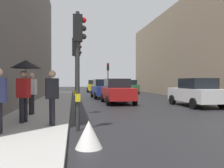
{
  "coord_description": "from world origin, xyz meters",
  "views": [
    {
      "loc": [
        -5.12,
        -7.3,
        1.57
      ],
      "look_at": [
        -2.56,
        7.83,
        1.39
      ],
      "focal_mm": 36.72,
      "sensor_mm": 36.0,
      "label": 1
    }
  ],
  "objects_px": {
    "car_blue_van": "(103,89)",
    "car_green_estate": "(129,87)",
    "pedestrian_in_dark_coat": "(52,95)",
    "pedestrian_with_black_backpack": "(30,91)",
    "car_red_sedan": "(117,91)",
    "car_dark_suv": "(121,86)",
    "traffic_light_near_right": "(77,60)",
    "traffic_light_far_median": "(108,72)",
    "car_yellow_taxi": "(94,86)",
    "warning_sign_triangle": "(89,134)",
    "traffic_light_near_left": "(78,49)",
    "pedestrian_with_umbrella": "(25,73)",
    "car_white_compact": "(196,92)"
  },
  "relations": [
    {
      "from": "car_white_compact",
      "to": "traffic_light_far_median",
      "type": "bearing_deg",
      "value": 102.91
    },
    {
      "from": "car_blue_van",
      "to": "car_green_estate",
      "type": "distance_m",
      "value": 8.9
    },
    {
      "from": "pedestrian_in_dark_coat",
      "to": "traffic_light_near_right",
      "type": "bearing_deg",
      "value": 75.18
    },
    {
      "from": "car_white_compact",
      "to": "warning_sign_triangle",
      "type": "relative_size",
      "value": 6.51
    },
    {
      "from": "car_yellow_taxi",
      "to": "pedestrian_with_umbrella",
      "type": "xyz_separation_m",
      "value": [
        -4.6,
        -25.58,
        0.96
      ]
    },
    {
      "from": "traffic_light_far_median",
      "to": "car_green_estate",
      "type": "xyz_separation_m",
      "value": [
        2.92,
        1.26,
        -1.79
      ]
    },
    {
      "from": "traffic_light_near_right",
      "to": "car_red_sedan",
      "type": "xyz_separation_m",
      "value": [
        2.94,
        5.29,
        -1.66
      ]
    },
    {
      "from": "traffic_light_near_right",
      "to": "car_dark_suv",
      "type": "relative_size",
      "value": 0.87
    },
    {
      "from": "traffic_light_far_median",
      "to": "car_dark_suv",
      "type": "bearing_deg",
      "value": 67.68
    },
    {
      "from": "traffic_light_near_left",
      "to": "warning_sign_triangle",
      "type": "xyz_separation_m",
      "value": [
        0.19,
        -1.96,
        -2.28
      ]
    },
    {
      "from": "traffic_light_near_right",
      "to": "car_dark_suv",
      "type": "distance_m",
      "value": 26.54
    },
    {
      "from": "pedestrian_with_black_backpack",
      "to": "car_yellow_taxi",
      "type": "bearing_deg",
      "value": 78.53
    },
    {
      "from": "traffic_light_far_median",
      "to": "pedestrian_with_black_backpack",
      "type": "bearing_deg",
      "value": -108.81
    },
    {
      "from": "car_yellow_taxi",
      "to": "car_green_estate",
      "type": "relative_size",
      "value": 1.01
    },
    {
      "from": "traffic_light_near_right",
      "to": "car_yellow_taxi",
      "type": "xyz_separation_m",
      "value": [
        2.82,
        23.03,
        -1.66
      ]
    },
    {
      "from": "car_yellow_taxi",
      "to": "pedestrian_with_black_backpack",
      "type": "relative_size",
      "value": 2.41
    },
    {
      "from": "car_white_compact",
      "to": "car_dark_suv",
      "type": "bearing_deg",
      "value": 89.84
    },
    {
      "from": "traffic_light_near_right",
      "to": "car_red_sedan",
      "type": "height_order",
      "value": "traffic_light_near_right"
    },
    {
      "from": "traffic_light_near_left",
      "to": "pedestrian_with_black_backpack",
      "type": "height_order",
      "value": "traffic_light_near_left"
    },
    {
      "from": "traffic_light_near_right",
      "to": "pedestrian_with_black_backpack",
      "type": "bearing_deg",
      "value": -164.39
    },
    {
      "from": "traffic_light_near_left",
      "to": "car_blue_van",
      "type": "relative_size",
      "value": 0.89
    },
    {
      "from": "traffic_light_near_left",
      "to": "warning_sign_triangle",
      "type": "relative_size",
      "value": 5.81
    },
    {
      "from": "car_red_sedan",
      "to": "car_dark_suv",
      "type": "bearing_deg",
      "value": 77.34
    },
    {
      "from": "traffic_light_near_left",
      "to": "car_green_estate",
      "type": "xyz_separation_m",
      "value": [
        6.97,
        21.77,
        -1.72
      ]
    },
    {
      "from": "traffic_light_near_left",
      "to": "traffic_light_far_median",
      "type": "bearing_deg",
      "value": 78.84
    },
    {
      "from": "traffic_light_far_median",
      "to": "pedestrian_in_dark_coat",
      "type": "relative_size",
      "value": 2.19
    },
    {
      "from": "traffic_light_near_right",
      "to": "pedestrian_with_black_backpack",
      "type": "height_order",
      "value": "traffic_light_near_right"
    },
    {
      "from": "car_green_estate",
      "to": "traffic_light_near_right",
      "type": "bearing_deg",
      "value": -110.8
    },
    {
      "from": "car_blue_van",
      "to": "car_white_compact",
      "type": "relative_size",
      "value": 1.01
    },
    {
      "from": "car_yellow_taxi",
      "to": "car_dark_suv",
      "type": "bearing_deg",
      "value": 27.24
    },
    {
      "from": "pedestrian_with_umbrella",
      "to": "traffic_light_far_median",
      "type": "bearing_deg",
      "value": 73.48
    },
    {
      "from": "car_green_estate",
      "to": "pedestrian_with_umbrella",
      "type": "height_order",
      "value": "pedestrian_with_umbrella"
    },
    {
      "from": "car_red_sedan",
      "to": "pedestrian_with_black_backpack",
      "type": "distance_m",
      "value": 7.63
    },
    {
      "from": "pedestrian_with_black_backpack",
      "to": "car_dark_suv",
      "type": "bearing_deg",
      "value": 70.05
    },
    {
      "from": "car_dark_suv",
      "to": "pedestrian_with_umbrella",
      "type": "distance_m",
      "value": 29.47
    },
    {
      "from": "traffic_light_near_left",
      "to": "car_blue_van",
      "type": "xyz_separation_m",
      "value": [
        2.6,
        14.02,
        -1.72
      ]
    },
    {
      "from": "car_red_sedan",
      "to": "pedestrian_with_umbrella",
      "type": "relative_size",
      "value": 1.97
    },
    {
      "from": "car_white_compact",
      "to": "car_yellow_taxi",
      "type": "height_order",
      "value": "same"
    },
    {
      "from": "pedestrian_in_dark_coat",
      "to": "pedestrian_with_black_backpack",
      "type": "bearing_deg",
      "value": 113.46
    },
    {
      "from": "car_yellow_taxi",
      "to": "car_dark_suv",
      "type": "xyz_separation_m",
      "value": [
        4.64,
        2.39,
        0.0
      ]
    },
    {
      "from": "traffic_light_far_median",
      "to": "car_green_estate",
      "type": "distance_m",
      "value": 3.65
    },
    {
      "from": "pedestrian_with_black_backpack",
      "to": "car_green_estate",
      "type": "bearing_deg",
      "value": 64.71
    },
    {
      "from": "pedestrian_with_umbrella",
      "to": "warning_sign_triangle",
      "type": "distance_m",
      "value": 3.76
    },
    {
      "from": "car_dark_suv",
      "to": "traffic_light_near_right",
      "type": "bearing_deg",
      "value": -106.36
    },
    {
      "from": "car_yellow_taxi",
      "to": "warning_sign_triangle",
      "type": "relative_size",
      "value": 6.56
    },
    {
      "from": "traffic_light_near_left",
      "to": "pedestrian_with_umbrella",
      "type": "distance_m",
      "value": 2.12
    },
    {
      "from": "car_green_estate",
      "to": "car_white_compact",
      "type": "bearing_deg",
      "value": -88.46
    },
    {
      "from": "car_white_compact",
      "to": "pedestrian_with_umbrella",
      "type": "height_order",
      "value": "pedestrian_with_umbrella"
    },
    {
      "from": "traffic_light_near_right",
      "to": "car_white_compact",
      "type": "distance_m",
      "value": 7.98
    },
    {
      "from": "car_yellow_taxi",
      "to": "pedestrian_with_umbrella",
      "type": "height_order",
      "value": "pedestrian_with_umbrella"
    }
  ]
}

